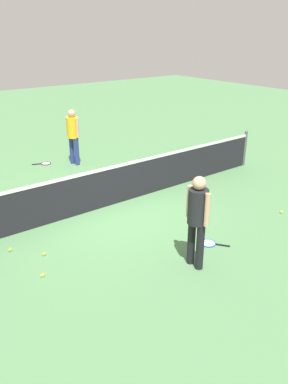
{
  "coord_description": "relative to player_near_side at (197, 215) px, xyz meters",
  "views": [
    {
      "loc": [
        -4.34,
        -7.19,
        3.92
      ],
      "look_at": [
        -0.03,
        -1.53,
        0.9
      ],
      "focal_mm": 36.21,
      "sensor_mm": 36.0,
      "label": 1
    }
  ],
  "objects": [
    {
      "name": "player_near_side",
      "position": [
        0.0,
        0.0,
        0.0
      ],
      "size": [
        0.34,
        0.52,
        1.7
      ],
      "color": "black",
      "rests_on": "ground_plane"
    },
    {
      "name": "tennis_ball_baseline",
      "position": [
        3.07,
        0.32,
        -0.98
      ],
      "size": [
        0.07,
        0.07,
        0.07
      ],
      "primitive_type": "sphere",
      "color": "#C6E033",
      "rests_on": "ground_plane"
    },
    {
      "name": "ground_plane",
      "position": [
        0.06,
        3.07,
        -1.01
      ],
      "size": [
        40.0,
        40.0,
        0.0
      ],
      "primitive_type": "plane",
      "color": "#4C7A4C"
    },
    {
      "name": "tennis_ball_stray_left",
      "position": [
        -2.31,
        1.32,
        -0.98
      ],
      "size": [
        0.07,
        0.07,
        0.07
      ],
      "primitive_type": "sphere",
      "color": "#C6E033",
      "rests_on": "ground_plane"
    },
    {
      "name": "tennis_ball_stray_right",
      "position": [
        -2.46,
        2.47,
        -0.98
      ],
      "size": [
        0.07,
        0.07,
        0.07
      ],
      "primitive_type": "sphere",
      "color": "#C6E033",
      "rests_on": "ground_plane"
    },
    {
      "name": "tennis_racket_far_player",
      "position": [
        0.21,
        6.9,
        -1.0
      ],
      "size": [
        0.61,
        0.41,
        0.03
      ],
      "color": "black",
      "rests_on": "ground_plane"
    },
    {
      "name": "tennis_racket_near_player",
      "position": [
        0.76,
        0.36,
        -1.0
      ],
      "size": [
        0.48,
        0.57,
        0.03
      ],
      "color": "blue",
      "rests_on": "ground_plane"
    },
    {
      "name": "court_net",
      "position": [
        0.06,
        3.07,
        -0.51
      ],
      "size": [
        10.09,
        0.09,
        1.07
      ],
      "color": "#4C4C51",
      "rests_on": "ground_plane"
    },
    {
      "name": "player_far_side",
      "position": [
        0.96,
        6.31,
        0.0
      ],
      "size": [
        0.42,
        0.53,
        1.7
      ],
      "color": "navy",
      "rests_on": "ground_plane"
    },
    {
      "name": "tennis_ball_near_player",
      "position": [
        -2.01,
        1.94,
        -0.98
      ],
      "size": [
        0.07,
        0.07,
        0.07
      ],
      "primitive_type": "sphere",
      "color": "#C6E033",
      "rests_on": "ground_plane"
    }
  ]
}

